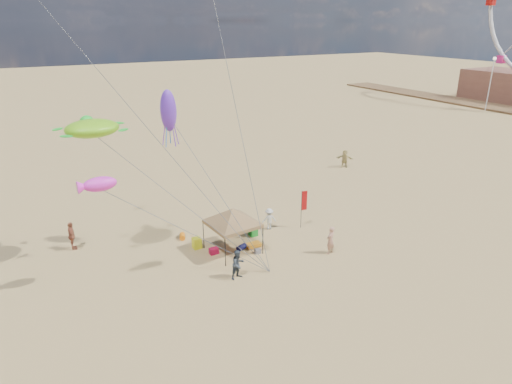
% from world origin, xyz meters
% --- Properties ---
extents(ground, '(280.00, 280.00, 0.00)m').
position_xyz_m(ground, '(0.00, 0.00, 0.00)').
color(ground, tan).
rests_on(ground, ground).
extents(canopy_tent, '(5.37, 5.37, 3.32)m').
position_xyz_m(canopy_tent, '(-1.19, 3.81, 2.77)').
color(canopy_tent, black).
rests_on(canopy_tent, ground).
extents(feather_flag, '(0.42, 0.09, 2.77)m').
position_xyz_m(feather_flag, '(4.54, 4.48, 1.86)').
color(feather_flag, black).
rests_on(feather_flag, ground).
extents(cooler_red, '(0.54, 0.38, 0.38)m').
position_xyz_m(cooler_red, '(-2.39, 4.07, 0.19)').
color(cooler_red, '#B30E37').
rests_on(cooler_red, ground).
extents(cooler_blue, '(0.54, 0.38, 0.38)m').
position_xyz_m(cooler_blue, '(1.10, 6.34, 0.19)').
color(cooler_blue, '#163BB5').
rests_on(cooler_blue, ground).
extents(bag_navy, '(0.69, 0.54, 0.36)m').
position_xyz_m(bag_navy, '(-0.67, 3.67, 0.18)').
color(bag_navy, '#0C0D35').
rests_on(bag_navy, ground).
extents(bag_orange, '(0.54, 0.69, 0.36)m').
position_xyz_m(bag_orange, '(-3.38, 6.91, 0.18)').
color(bag_orange, orange).
rests_on(bag_orange, ground).
extents(chair_green, '(0.50, 0.50, 0.70)m').
position_xyz_m(chair_green, '(0.94, 5.09, 0.35)').
color(chair_green, '#198A26').
rests_on(chair_green, ground).
extents(chair_yellow, '(0.50, 0.50, 0.70)m').
position_xyz_m(chair_yellow, '(-3.02, 5.27, 0.35)').
color(chair_yellow, '#F6FF1C').
rests_on(chair_yellow, ground).
extents(crate_grey, '(0.34, 0.30, 0.28)m').
position_xyz_m(crate_grey, '(0.01, 2.79, 0.14)').
color(crate_grey, slate).
rests_on(crate_grey, ground).
extents(beach_cart, '(0.90, 0.50, 0.24)m').
position_xyz_m(beach_cart, '(0.15, 3.56, 0.20)').
color(beach_cart, orange).
rests_on(beach_cart, ground).
extents(person_near_a, '(0.76, 0.62, 1.79)m').
position_xyz_m(person_near_a, '(3.91, 0.64, 0.90)').
color(person_near_a, tan).
rests_on(person_near_a, ground).
extents(person_near_b, '(0.97, 0.84, 1.72)m').
position_xyz_m(person_near_b, '(-2.32, 0.86, 0.86)').
color(person_near_b, '#343D47').
rests_on(person_near_b, ground).
extents(person_near_c, '(1.10, 0.80, 1.52)m').
position_xyz_m(person_near_c, '(2.38, 5.41, 0.76)').
color(person_near_c, silver).
rests_on(person_near_c, ground).
extents(person_far_a, '(0.49, 1.10, 1.85)m').
position_xyz_m(person_far_a, '(-9.86, 8.92, 0.92)').
color(person_far_a, '#98533A').
rests_on(person_far_a, ground).
extents(person_far_c, '(1.54, 1.50, 1.76)m').
position_xyz_m(person_far_c, '(15.96, 13.81, 0.88)').
color(person_far_c, tan).
rests_on(person_far_c, ground).
extents(building_north, '(10.00, 14.00, 5.20)m').
position_xyz_m(building_north, '(67.00, 30.00, 2.60)').
color(building_north, '#8C5947').
rests_on(building_north, ground).
extents(lamp_north, '(0.50, 0.50, 8.25)m').
position_xyz_m(lamp_north, '(55.00, 26.00, 5.52)').
color(lamp_north, silver).
rests_on(lamp_north, ground).
extents(turtle_kite, '(3.49, 3.17, 0.95)m').
position_xyz_m(turtle_kite, '(-8.19, 6.38, 8.05)').
color(turtle_kite, '#7AD118').
rests_on(turtle_kite, ground).
extents(fish_kite, '(1.65, 0.84, 0.73)m').
position_xyz_m(fish_kite, '(-8.66, 3.21, 5.97)').
color(fish_kite, '#FF31DC').
rests_on(fish_kite, ground).
extents(squid_kite, '(0.99, 0.99, 2.42)m').
position_xyz_m(squid_kite, '(-3.90, 6.37, 8.62)').
color(squid_kite, '#6B2ED0').
rests_on(squid_kite, ground).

